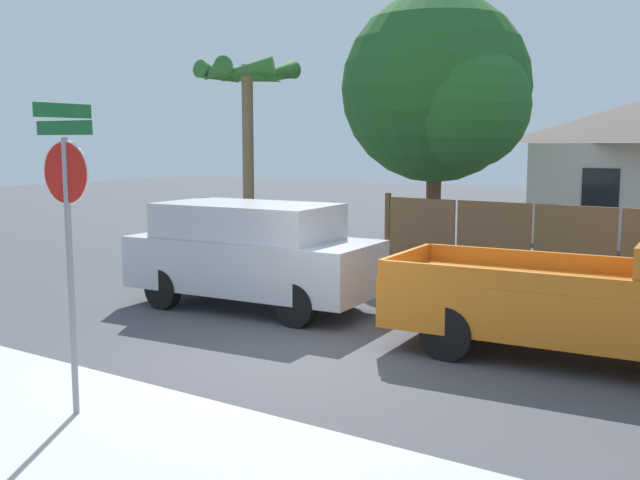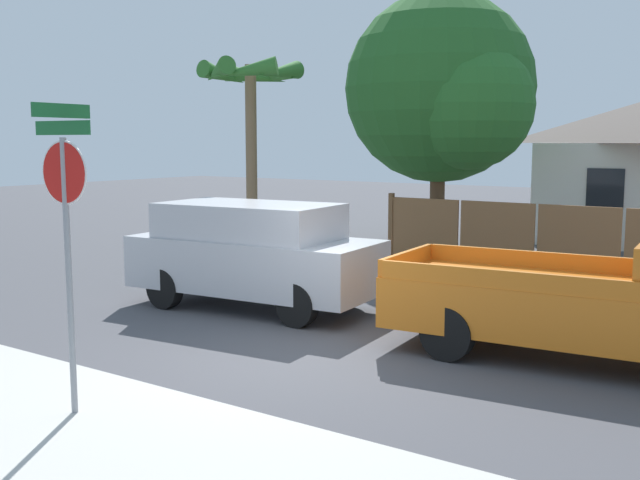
{
  "view_description": "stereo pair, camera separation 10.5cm",
  "coord_description": "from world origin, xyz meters",
  "px_view_note": "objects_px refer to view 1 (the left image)",
  "views": [
    {
      "loc": [
        5.85,
        -8.26,
        3.0
      ],
      "look_at": [
        -0.05,
        0.5,
        1.6
      ],
      "focal_mm": 42.0,
      "sensor_mm": 36.0,
      "label": 1
    },
    {
      "loc": [
        5.94,
        -8.2,
        3.0
      ],
      "look_at": [
        -0.05,
        0.5,
        1.6
      ],
      "focal_mm": 42.0,
      "sensor_mm": 36.0,
      "label": 2
    }
  ],
  "objects_px": {
    "orange_pickup": "(610,302)",
    "oak_tree": "(442,92)",
    "stop_sign": "(67,208)",
    "palm_tree": "(247,90)",
    "red_suv": "(252,252)"
  },
  "relations": [
    {
      "from": "palm_tree",
      "to": "stop_sign",
      "type": "relative_size",
      "value": 1.46
    },
    {
      "from": "red_suv",
      "to": "orange_pickup",
      "type": "distance_m",
      "value": 6.17
    },
    {
      "from": "palm_tree",
      "to": "red_suv",
      "type": "xyz_separation_m",
      "value": [
        3.49,
        -4.18,
        -3.23
      ]
    },
    {
      "from": "orange_pickup",
      "to": "stop_sign",
      "type": "distance_m",
      "value": 7.02
    },
    {
      "from": "oak_tree",
      "to": "red_suv",
      "type": "bearing_deg",
      "value": -89.56
    },
    {
      "from": "oak_tree",
      "to": "orange_pickup",
      "type": "distance_m",
      "value": 10.71
    },
    {
      "from": "stop_sign",
      "to": "orange_pickup",
      "type": "bearing_deg",
      "value": 46.73
    },
    {
      "from": "orange_pickup",
      "to": "oak_tree",
      "type": "bearing_deg",
      "value": 122.87
    },
    {
      "from": "orange_pickup",
      "to": "red_suv",
      "type": "bearing_deg",
      "value": 175.19
    },
    {
      "from": "stop_sign",
      "to": "palm_tree",
      "type": "bearing_deg",
      "value": 115.89
    },
    {
      "from": "palm_tree",
      "to": "red_suv",
      "type": "bearing_deg",
      "value": -50.13
    },
    {
      "from": "oak_tree",
      "to": "orange_pickup",
      "type": "xyz_separation_m",
      "value": [
        6.23,
        -8.0,
        -3.44
      ]
    },
    {
      "from": "orange_pickup",
      "to": "stop_sign",
      "type": "relative_size",
      "value": 1.65
    },
    {
      "from": "oak_tree",
      "to": "stop_sign",
      "type": "height_order",
      "value": "oak_tree"
    },
    {
      "from": "red_suv",
      "to": "orange_pickup",
      "type": "xyz_separation_m",
      "value": [
        6.17,
        0.03,
        -0.17
      ]
    }
  ]
}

